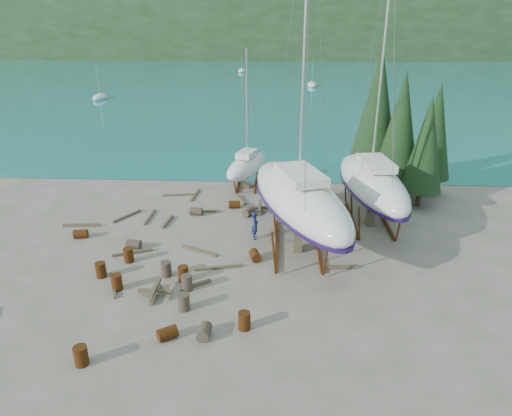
{
  "coord_description": "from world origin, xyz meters",
  "views": [
    {
      "loc": [
        3.22,
        -23.48,
        13.32
      ],
      "look_at": [
        1.8,
        3.0,
        2.44
      ],
      "focal_mm": 32.0,
      "sensor_mm": 36.0,
      "label": 1
    }
  ],
  "objects_px": {
    "large_sailboat_near": "(299,198)",
    "small_sailboat_shore": "(247,165)",
    "large_sailboat_far": "(372,183)",
    "worker": "(255,225)"
  },
  "relations": [
    {
      "from": "large_sailboat_far",
      "to": "worker",
      "type": "distance_m",
      "value": 8.82
    },
    {
      "from": "large_sailboat_near",
      "to": "small_sailboat_shore",
      "type": "xyz_separation_m",
      "value": [
        -4.03,
        11.26,
        -1.41
      ]
    },
    {
      "from": "small_sailboat_shore",
      "to": "worker",
      "type": "xyz_separation_m",
      "value": [
        1.26,
        -10.36,
        -0.91
      ]
    },
    {
      "from": "large_sailboat_near",
      "to": "small_sailboat_shore",
      "type": "relative_size",
      "value": 1.8
    },
    {
      "from": "small_sailboat_shore",
      "to": "large_sailboat_far",
      "type": "bearing_deg",
      "value": -20.08
    },
    {
      "from": "large_sailboat_far",
      "to": "small_sailboat_shore",
      "type": "height_order",
      "value": "large_sailboat_far"
    },
    {
      "from": "large_sailboat_far",
      "to": "worker",
      "type": "xyz_separation_m",
      "value": [
        -7.97,
        -3.21,
        -1.99
      ]
    },
    {
      "from": "large_sailboat_near",
      "to": "large_sailboat_far",
      "type": "height_order",
      "value": "large_sailboat_near"
    },
    {
      "from": "large_sailboat_far",
      "to": "small_sailboat_shore",
      "type": "bearing_deg",
      "value": 134.57
    },
    {
      "from": "large_sailboat_near",
      "to": "small_sailboat_shore",
      "type": "bearing_deg",
      "value": 90.41
    }
  ]
}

